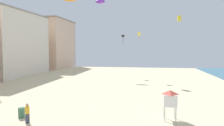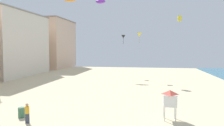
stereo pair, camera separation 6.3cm
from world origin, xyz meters
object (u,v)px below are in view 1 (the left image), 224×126
object	(u,v)px
beach_trash_bin	(21,113)
kite_purple_parafoil	(100,2)
kite_flyer	(27,112)
kite_black_delta	(123,37)
lifeguard_stand	(170,98)
kite_yellow_box	(179,18)
kite_yellow_delta	(139,35)

from	to	relation	value
beach_trash_bin	kite_purple_parafoil	bearing A→B (deg)	89.59
kite_flyer	beach_trash_bin	size ratio (longest dim) A/B	1.82
kite_black_delta	kite_flyer	bearing A→B (deg)	-97.47
lifeguard_stand	kite_yellow_box	distance (m)	17.39
kite_yellow_delta	beach_trash_bin	bearing A→B (deg)	-109.51
beach_trash_bin	kite_purple_parafoil	size ratio (longest dim) A/B	0.41
beach_trash_bin	kite_black_delta	size ratio (longest dim) A/B	0.45
kite_yellow_delta	kite_black_delta	world-z (taller)	kite_yellow_delta
kite_yellow_box	kite_flyer	bearing A→B (deg)	-128.78
beach_trash_bin	kite_yellow_delta	bearing A→B (deg)	70.49
kite_flyer	lifeguard_stand	distance (m)	11.85
lifeguard_stand	beach_trash_bin	size ratio (longest dim) A/B	2.83
kite_purple_parafoil	kite_yellow_delta	world-z (taller)	kite_purple_parafoil
kite_yellow_delta	kite_black_delta	size ratio (longest dim) A/B	1.00
lifeguard_stand	kite_yellow_box	xyz separation A→B (m)	(2.66, 14.84, 8.67)
kite_yellow_delta	kite_yellow_box	xyz separation A→B (m)	(6.26, -9.58, 1.74)
lifeguard_stand	kite_black_delta	xyz separation A→B (m)	(-7.31, 29.10, 6.84)
kite_yellow_delta	kite_yellow_box	distance (m)	11.58
kite_yellow_box	kite_yellow_delta	bearing A→B (deg)	123.15
lifeguard_stand	kite_black_delta	size ratio (longest dim) A/B	1.26
lifeguard_stand	kite_purple_parafoil	world-z (taller)	kite_purple_parafoil
kite_yellow_delta	kite_black_delta	distance (m)	5.97
kite_flyer	kite_purple_parafoil	distance (m)	36.10
kite_yellow_box	kite_black_delta	distance (m)	17.50
kite_purple_parafoil	kite_yellow_box	distance (m)	22.15
beach_trash_bin	kite_yellow_box	size ratio (longest dim) A/B	1.14
beach_trash_bin	kite_yellow_box	bearing A→B (deg)	46.64
kite_purple_parafoil	kite_yellow_delta	distance (m)	13.05
kite_yellow_delta	kite_black_delta	bearing A→B (deg)	128.36
lifeguard_stand	kite_yellow_box	bearing A→B (deg)	99.12
beach_trash_bin	kite_yellow_box	world-z (taller)	kite_yellow_box
beach_trash_bin	kite_purple_parafoil	xyz separation A→B (m)	(0.22, 31.23, 16.18)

